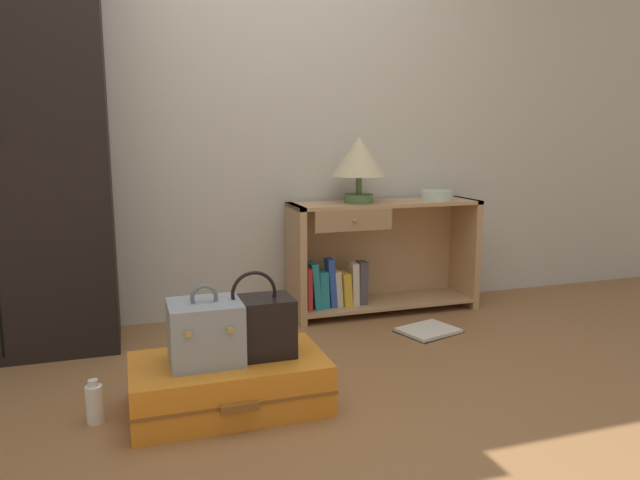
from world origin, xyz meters
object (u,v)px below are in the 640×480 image
train_case (205,332)px  open_book_on_floor (428,331)px  table_lamp (359,159)px  bowl (437,195)px  bookshelf (374,257)px  handbag (255,326)px  bottle (95,403)px  suitcase_large (229,384)px

train_case → open_book_on_floor: (1.28, 0.57, -0.32)m
table_lamp → bowl: 0.55m
bookshelf → table_lamp: (-0.12, -0.03, 0.59)m
handbag → bottle: bearing=177.0°
table_lamp → train_case: table_lamp is taller
handbag → table_lamp: bearing=50.1°
open_book_on_floor → bottle: bearing=-162.5°
suitcase_large → bowl: bearing=34.3°
train_case → open_book_on_floor: bearing=24.0°
bowl → train_case: 1.87m
bowl → train_case: bowl is taller
handbag → bottle: 0.66m
handbag → open_book_on_floor: bearing=27.5°
bookshelf → suitcase_large: bearing=-135.7°
bookshelf → handbag: bookshelf is taller
bowl → train_case: (-1.54, -0.99, -0.38)m
bookshelf → bottle: bookshelf is taller
bottle → open_book_on_floor: (1.69, 0.53, -0.07)m
handbag → bowl: bearing=36.2°
train_case → open_book_on_floor: 1.43m
bookshelf → bottle: (-1.57, -1.00, -0.26)m
handbag → open_book_on_floor: handbag is taller
table_lamp → open_book_on_floor: 1.05m
bottle → bowl: bearing=26.0°
bottle → handbag: bearing=-3.0°
table_lamp → open_book_on_floor: bearing=-61.4°
bookshelf → handbag: (-0.96, -1.03, -0.01)m
table_lamp → handbag: table_lamp is taller
bowl → bottle: bowl is taller
open_book_on_floor → train_case: bearing=-156.0°
train_case → handbag: size_ratio=0.90×
bowl → train_case: bearing=-147.3°
bowl → bottle: bearing=-154.0°
train_case → open_book_on_floor: size_ratio=0.83×
handbag → open_book_on_floor: (1.08, 0.56, -0.32)m
bookshelf → open_book_on_floor: size_ratio=3.11×
train_case → handbag: (0.19, 0.00, 0.00)m
handbag → train_case: bearing=-178.9°
suitcase_large → open_book_on_floor: suitcase_large is taller
suitcase_large → handbag: handbag is taller
handbag → suitcase_large: bearing=-177.2°
table_lamp → train_case: (-1.03, -1.01, -0.60)m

